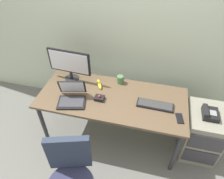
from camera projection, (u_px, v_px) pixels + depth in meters
The scene contains 12 objects.
ground_plane at pixel (112, 135), 2.90m from camera, with size 8.00×8.00×0.00m, color slate.
back_wall at pixel (126, 19), 2.51m from camera, with size 6.00×0.10×2.80m, color beige.
desk at pixel (112, 101), 2.46m from camera, with size 1.75×0.75×0.74m.
file_cabinet at pixel (201, 133), 2.52m from camera, with size 0.42×0.53×0.67m.
desk_phone at pixel (210, 113), 2.26m from camera, with size 0.17×0.20×0.09m.
monitor_main at pixel (69, 63), 2.52m from camera, with size 0.55×0.18×0.41m.
keyboard at pixel (155, 105), 2.29m from camera, with size 0.41×0.15×0.03m.
laptop at pixel (72, 97), 2.34m from camera, with size 0.37×0.35×0.23m.
trackball_mouse at pixel (99, 98), 2.37m from camera, with size 0.11×0.09×0.07m.
coffee_mug at pixel (120, 79), 2.58m from camera, with size 0.09×0.08×0.10m.
cell_phone at pixel (180, 118), 2.16m from camera, with size 0.07×0.14×0.01m, color black.
banana at pixel (99, 84), 2.56m from camera, with size 0.19×0.04×0.04m, color yellow.
Camera 1 is at (0.42, -1.70, 2.39)m, focal length 32.68 mm.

